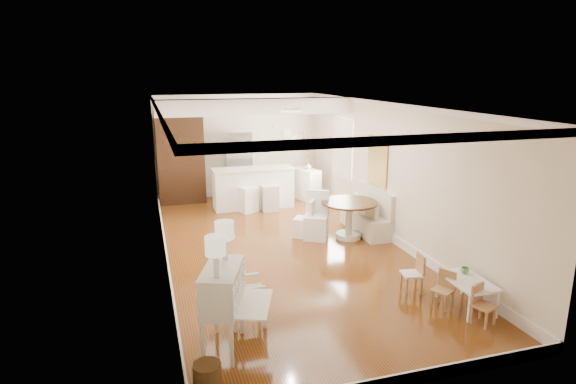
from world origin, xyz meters
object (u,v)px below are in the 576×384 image
bar_stool_left (247,192)px  fridge (252,165)px  kids_table (466,294)px  secretary_bureau (223,309)px  slip_chair_far (304,218)px  breakfast_counter (253,188)px  slip_chair_near (316,216)px  pantry_cabinet (181,159)px  gustavian_armchair (247,292)px  bar_stool_right (269,190)px  kids_chair_c (484,305)px  wicker_basket (207,377)px  dining_table (349,220)px  kids_chair_b (412,273)px  sideboard (306,184)px  kids_chair_a (443,290)px

bar_stool_left → fridge: fridge is taller
kids_table → secretary_bureau: bearing=-179.1°
slip_chair_far → kids_table: bearing=52.6°
slip_chair_far → breakfast_counter: bearing=-134.8°
breakfast_counter → slip_chair_near: bearing=-75.0°
pantry_cabinet → gustavian_armchair: bearing=-87.3°
fridge → kids_table: bearing=-77.5°
slip_chair_near → breakfast_counter: (-0.72, 2.70, 0.02)m
breakfast_counter → fridge: bearing=79.2°
kids_table → bar_stool_right: size_ratio=0.85×
slip_chair_near → pantry_cabinet: 4.54m
kids_chair_c → slip_chair_far: (-1.19, 4.17, 0.12)m
kids_table → gustavian_armchair: bearing=171.2°
slip_chair_near → slip_chair_far: (-0.20, 0.19, -0.09)m
gustavian_armchair → kids_chair_c: 3.25m
wicker_basket → pantry_cabinet: pantry_cabinet is taller
dining_table → slip_chair_far: slip_chair_far is taller
kids_chair_b → bar_stool_right: bar_stool_right is taller
wicker_basket → slip_chair_far: 5.21m
bar_stool_left → kids_table: bearing=-92.2°
bar_stool_left → slip_chair_far: bearing=-92.3°
secretary_bureau → wicker_basket: size_ratio=3.49×
bar_stool_left → sideboard: bearing=0.3°
slip_chair_near → breakfast_counter: bearing=132.5°
kids_table → pantry_cabinet: pantry_cabinet is taller
slip_chair_far → fridge: 3.61m
kids_chair_a → slip_chair_far: size_ratio=0.69×
wicker_basket → gustavian_armchair: bearing=60.8°
gustavian_armchair → kids_chair_c: size_ratio=1.59×
breakfast_counter → kids_table: bearing=-73.8°
kids_chair_c → slip_chair_far: bearing=85.1°
slip_chair_near → dining_table: bearing=13.8°
wicker_basket → sideboard: sideboard is taller
kids_chair_a → breakfast_counter: bearing=164.7°
kids_chair_a → slip_chair_far: slip_chair_far is taller
kids_chair_c → slip_chair_near: (-0.99, 3.98, 0.21)m
bar_stool_right → kids_chair_c: bearing=-77.5°
kids_table → slip_chair_far: (-1.28, 3.68, 0.19)m
secretary_bureau → sideboard: size_ratio=1.24×
kids_chair_b → bar_stool_left: 5.40m
kids_chair_a → sideboard: size_ratio=0.64×
breakfast_counter → pantry_cabinet: (-1.70, 1.08, 0.63)m
wicker_basket → kids_table: 3.99m
kids_chair_b → kids_chair_c: bearing=29.2°
wicker_basket → bar_stool_right: bar_stool_right is taller
wicker_basket → dining_table: 5.41m
kids_table → slip_chair_near: (-1.08, 3.49, 0.28)m
secretary_bureau → sideboard: (3.35, 6.62, -0.12)m
fridge → pantry_cabinet: bearing=179.1°
dining_table → pantry_cabinet: pantry_cabinet is taller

